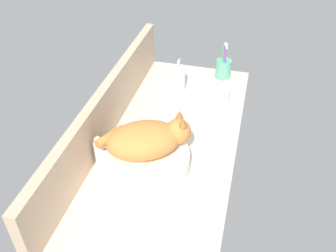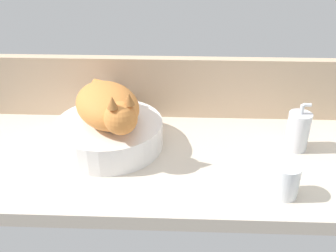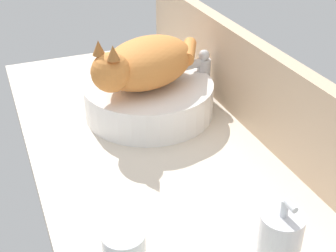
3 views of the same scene
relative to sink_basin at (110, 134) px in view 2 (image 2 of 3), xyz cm
name	(u,v)px [view 2 (image 2 of 3)]	position (x,y,z in cm)	size (l,w,h in cm)	color
ground_plane	(168,160)	(17.46, -4.07, -6.07)	(122.57, 52.61, 4.00)	beige
backsplash_panel	(171,87)	(17.46, 20.43, 6.23)	(122.57, 3.60, 20.59)	#CCAD8C
sink_basin	(110,134)	(0.00, 0.00, 0.00)	(31.41, 31.41, 8.14)	white
cat	(109,106)	(0.71, -1.17, 9.83)	(26.72, 30.18, 14.00)	orange
faucet	(111,102)	(-1.91, 14.51, 3.23)	(4.20, 11.86, 13.60)	silver
soap_dispenser	(298,131)	(54.98, 0.61, 1.82)	(6.59, 6.59, 14.90)	silver
water_glass	(285,182)	(46.76, -20.89, -0.29)	(6.56, 6.56, 8.58)	white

